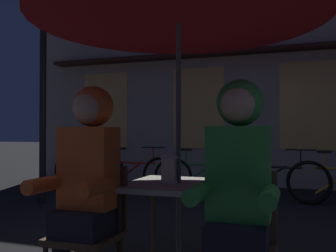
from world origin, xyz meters
TOP-DOWN VIEW (x-y plane):
  - cafe_table at (0.00, 0.00)m, footprint 0.72×0.72m
  - lantern at (-0.05, -0.04)m, footprint 0.11×0.11m
  - chair_left at (-0.48, -0.37)m, footprint 0.40×0.40m
  - chair_right at (0.48, -0.37)m, footprint 0.40×0.40m
  - person_left_hooded at (-0.48, -0.43)m, footprint 0.45×0.56m
  - person_right_hooded at (0.48, -0.43)m, footprint 0.45×0.56m
  - shopfront_building at (-0.06, 5.40)m, footprint 10.00×0.93m
  - street_lamp at (-2.89, 2.25)m, footprint 0.32×0.32m
  - bicycle_nearest at (-2.99, 3.64)m, footprint 1.66×0.38m
  - bicycle_second at (-1.96, 3.57)m, footprint 1.68×0.19m
  - bicycle_third at (-0.71, 3.62)m, footprint 1.65×0.41m
  - bicycle_fourth at (0.46, 3.56)m, footprint 1.67×0.29m

SIDE VIEW (x-z plane):
  - bicycle_nearest at x=-2.99m, z-range -0.07..0.77m
  - bicycle_second at x=-1.96m, z-range -0.07..0.77m
  - bicycle_third at x=-0.71m, z-range -0.07..0.77m
  - bicycle_fourth at x=0.46m, z-range -0.07..0.77m
  - chair_left at x=-0.48m, z-range 0.05..0.92m
  - chair_right at x=0.48m, z-range 0.05..0.92m
  - cafe_table at x=0.00m, z-range 0.27..1.01m
  - person_left_hooded at x=-0.48m, z-range 0.15..1.55m
  - person_right_hooded at x=0.48m, z-range 0.15..1.55m
  - lantern at x=-0.05m, z-range 0.75..0.98m
  - street_lamp at x=-2.89m, z-range 0.77..4.65m
  - shopfront_building at x=-0.06m, z-range -0.01..6.19m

